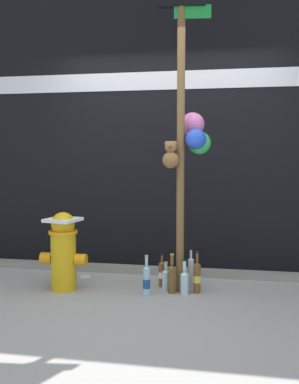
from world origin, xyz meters
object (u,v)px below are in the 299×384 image
object	(u,v)px
bottle_1	(184,281)
bottle_5	(179,271)
fire_hydrant	(63,249)
bottle_2	(147,280)
bottle_7	(191,273)
bottle_4	(166,279)
bottle_3	(162,273)
memorial_post	(187,108)
bottle_6	(172,278)
bottle_0	(197,277)

from	to	relation	value
bottle_1	bottle_5	distance (m)	0.25
fire_hydrant	bottle_2	world-z (taller)	fire_hydrant
bottle_7	bottle_5	bearing A→B (deg)	146.37
fire_hydrant	bottle_1	bearing A→B (deg)	3.41
bottle_1	bottle_7	xyz separation A→B (m)	(0.05, 0.15, 0.04)
bottle_5	bottle_4	bearing A→B (deg)	-129.34
bottle_2	bottle_3	world-z (taller)	bottle_2
bottle_3	memorial_post	bearing A→B (deg)	-16.68
bottle_2	bottle_7	bearing A→B (deg)	30.41
bottle_3	bottle_7	distance (m)	0.30
memorial_post	bottle_3	distance (m)	1.65
bottle_1	bottle_5	size ratio (longest dim) A/B	0.89
fire_hydrant	bottle_7	xyz separation A→B (m)	(1.23, 0.22, -0.23)
bottle_7	bottle_3	bearing A→B (deg)	171.69
fire_hydrant	bottle_1	size ratio (longest dim) A/B	2.30
bottle_1	bottle_3	xyz separation A→B (m)	(-0.25, 0.20, 0.01)
bottle_2	bottle_6	bearing A→B (deg)	21.37
fire_hydrant	bottle_2	distance (m)	0.87
memorial_post	bottle_4	world-z (taller)	memorial_post
bottle_1	bottle_5	world-z (taller)	bottle_5
bottle_0	memorial_post	bearing A→B (deg)	151.68
bottle_7	bottle_1	bearing A→B (deg)	-107.43
fire_hydrant	bottle_5	xyz separation A→B (m)	(1.11, 0.30, -0.25)
memorial_post	bottle_3	world-z (taller)	memorial_post
bottle_1	bottle_3	world-z (taller)	bottle_1
fire_hydrant	bottle_5	bearing A→B (deg)	15.25
bottle_4	bottle_6	size ratio (longest dim) A/B	0.73
bottle_7	bottle_0	bearing A→B (deg)	-53.67
memorial_post	bottle_4	size ratio (longest dim) A/B	10.90
bottle_0	bottle_5	distance (m)	0.25
bottle_1	fire_hydrant	bearing A→B (deg)	-176.59
memorial_post	bottle_6	size ratio (longest dim) A/B	7.94
bottle_2	bottle_5	bearing A→B (deg)	48.44
bottle_6	bottle_7	size ratio (longest dim) A/B	0.94
memorial_post	bottle_2	world-z (taller)	memorial_post
bottle_4	bottle_5	world-z (taller)	bottle_5
bottle_1	bottle_7	size ratio (longest dim) A/B	0.82
bottle_4	bottle_6	world-z (taller)	bottle_6
bottle_5	bottle_6	world-z (taller)	bottle_6
bottle_1	bottle_4	size ratio (longest dim) A/B	1.20
bottle_1	bottle_4	xyz separation A→B (m)	(-0.19, 0.09, -0.01)
memorial_post	bottle_6	bearing A→B (deg)	-138.46
fire_hydrant	bottle_4	bearing A→B (deg)	9.16
memorial_post	bottle_3	bearing A→B (deg)	163.32
bottle_2	bottle_4	size ratio (longest dim) A/B	1.36
bottle_0	bottle_1	xyz separation A→B (m)	(-0.12, -0.06, -0.03)
bottle_5	bottle_7	size ratio (longest dim) A/B	0.92
memorial_post	bottle_3	size ratio (longest dim) A/B	9.17
bottle_0	bottle_1	distance (m)	0.13
bottle_2	bottle_7	distance (m)	0.46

